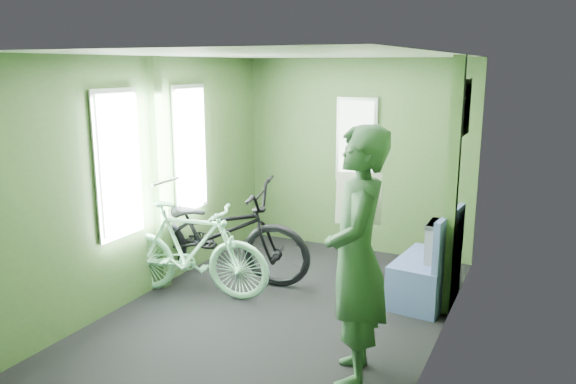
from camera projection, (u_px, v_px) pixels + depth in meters
name	position (u px, v px, depth m)	size (l,w,h in m)	color
room	(281.00, 156.00, 4.93)	(4.00, 4.02, 2.31)	black
bicycle_black	(215.00, 281.00, 5.90)	(0.72, 2.06, 1.08)	black
bicycle_mint	(193.00, 296.00, 5.52)	(0.45, 1.59, 0.95)	#8EE2AE
passenger	(356.00, 257.00, 3.87)	(0.62, 0.80, 1.83)	#294C2E
waste_box	(440.00, 264.00, 5.24)	(0.24, 0.33, 0.80)	gray
bench_seat	(427.00, 275.00, 5.34)	(0.55, 0.89, 0.90)	navy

